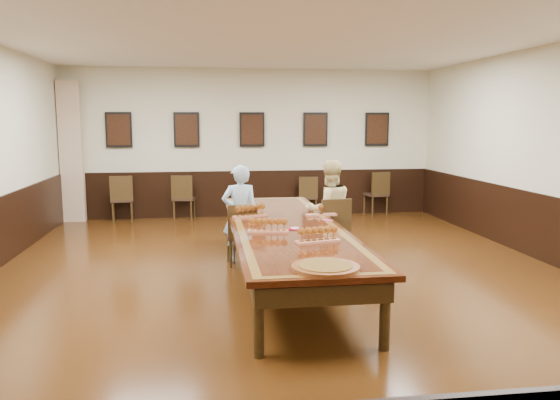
{
  "coord_description": "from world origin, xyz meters",
  "views": [
    {
      "loc": [
        -1.02,
        -6.92,
        2.1
      ],
      "look_at": [
        0.0,
        0.5,
        1.0
      ],
      "focal_mm": 35.0,
      "sensor_mm": 36.0,
      "label": 1
    }
  ],
  "objects": [
    {
      "name": "flight_b",
      "position": [
        0.6,
        0.57,
        0.83
      ],
      "size": [
        0.45,
        0.17,
        0.16
      ],
      "color": "#AF6549",
      "rests_on": "conference_table"
    },
    {
      "name": "pink_phone",
      "position": [
        0.6,
        0.19,
        0.76
      ],
      "size": [
        0.15,
        0.16,
        0.01
      ],
      "primitive_type": "cube",
      "rotation": [
        0.0,
        0.0,
        0.65
      ],
      "color": "#E64C80",
      "rests_on": "conference_table"
    },
    {
      "name": "spare_chair_b",
      "position": [
        -1.48,
        4.8,
        0.48
      ],
      "size": [
        0.52,
        0.55,
        0.95
      ],
      "primitive_type": null,
      "rotation": [
        0.0,
        0.0,
        2.98
      ],
      "color": "black",
      "rests_on": "floor"
    },
    {
      "name": "flight_c",
      "position": [
        -0.28,
        -0.5,
        0.84
      ],
      "size": [
        0.51,
        0.23,
        0.18
      ],
      "color": "#AF6549",
      "rests_on": "conference_table"
    },
    {
      "name": "spare_chair_a",
      "position": [
        -2.76,
        4.71,
        0.48
      ],
      "size": [
        0.5,
        0.54,
        0.97
      ],
      "primitive_type": null,
      "rotation": [
        0.0,
        0.0,
        3.25
      ],
      "color": "black",
      "rests_on": "floor"
    },
    {
      "name": "posters",
      "position": [
        0.0,
        4.94,
        1.9
      ],
      "size": [
        6.14,
        0.04,
        0.74
      ],
      "color": "black",
      "rests_on": "wall_back"
    },
    {
      "name": "carved_platter",
      "position": [
        0.04,
        -2.22,
        0.77
      ],
      "size": [
        0.77,
        0.77,
        0.05
      ],
      "color": "#5D2B12",
      "rests_on": "conference_table"
    },
    {
      "name": "person_man",
      "position": [
        -0.53,
        0.99,
        0.73
      ],
      "size": [
        0.55,
        0.38,
        1.46
      ],
      "primitive_type": "imported",
      "rotation": [
        0.0,
        0.0,
        3.21
      ],
      "color": "#5397D1",
      "rests_on": "floor"
    },
    {
      "name": "wainscoting",
      "position": [
        0.0,
        0.0,
        0.5
      ],
      "size": [
        8.0,
        10.0,
        1.0
      ],
      "color": "black",
      "rests_on": "floor"
    },
    {
      "name": "spare_chair_d",
      "position": [
        2.77,
        4.83,
        0.48
      ],
      "size": [
        0.55,
        0.58,
        0.96
      ],
      "primitive_type": null,
      "rotation": [
        0.0,
        0.0,
        3.37
      ],
      "color": "black",
      "rests_on": "floor"
    },
    {
      "name": "conference_table",
      "position": [
        0.0,
        0.0,
        0.61
      ],
      "size": [
        1.4,
        5.0,
        0.76
      ],
      "color": "black",
      "rests_on": "floor"
    },
    {
      "name": "floor",
      "position": [
        0.0,
        0.0,
        -0.01
      ],
      "size": [
        8.0,
        10.0,
        0.02
      ],
      "primitive_type": "cube",
      "color": "black",
      "rests_on": "ground"
    },
    {
      "name": "curtain",
      "position": [
        -3.75,
        4.82,
        1.45
      ],
      "size": [
        0.45,
        0.18,
        2.9
      ],
      "primitive_type": "cube",
      "color": "tan",
      "rests_on": "floor"
    },
    {
      "name": "spare_chair_c",
      "position": [
        1.23,
        4.85,
        0.44
      ],
      "size": [
        0.48,
        0.51,
        0.88
      ],
      "primitive_type": null,
      "rotation": [
        0.0,
        0.0,
        2.97
      ],
      "color": "black",
      "rests_on": "floor"
    },
    {
      "name": "wall_front",
      "position": [
        0.0,
        -5.01,
        1.6
      ],
      "size": [
        8.0,
        0.02,
        3.2
      ],
      "primitive_type": "cube",
      "color": "beige",
      "rests_on": "floor"
    },
    {
      "name": "flight_d",
      "position": [
        0.2,
        -1.12,
        0.84
      ],
      "size": [
        0.52,
        0.27,
        0.19
      ],
      "color": "#AF6549",
      "rests_on": "conference_table"
    },
    {
      "name": "red_plate_grp",
      "position": [
        0.07,
        -0.35,
        0.76
      ],
      "size": [
        0.18,
        0.18,
        0.02
      ],
      "color": "#B10B32",
      "rests_on": "conference_table"
    },
    {
      "name": "person_woman",
      "position": [
        0.82,
        1.0,
        0.76
      ],
      "size": [
        0.82,
        0.68,
        1.51
      ],
      "primitive_type": "imported",
      "rotation": [
        0.0,
        0.0,
        3.27
      ],
      "color": "#F1DE96",
      "rests_on": "floor"
    },
    {
      "name": "ceiling",
      "position": [
        0.0,
        0.0,
        3.21
      ],
      "size": [
        8.0,
        10.0,
        0.02
      ],
      "primitive_type": "cube",
      "color": "white",
      "rests_on": "floor"
    },
    {
      "name": "flight_a",
      "position": [
        -0.41,
        0.59,
        0.84
      ],
      "size": [
        0.51,
        0.35,
        0.18
      ],
      "color": "#AF6549",
      "rests_on": "conference_table"
    },
    {
      "name": "chair_woman",
      "position": [
        0.83,
        0.9,
        0.48
      ],
      "size": [
        0.51,
        0.55,
        0.97
      ],
      "primitive_type": null,
      "rotation": [
        0.0,
        0.0,
        3.27
      ],
      "color": "black",
      "rests_on": "floor"
    },
    {
      "name": "chair_man",
      "position": [
        -0.52,
        0.9,
        0.46
      ],
      "size": [
        0.46,
        0.49,
        0.91
      ],
      "primitive_type": null,
      "rotation": [
        0.0,
        0.0,
        3.21
      ],
      "color": "black",
      "rests_on": "floor"
    },
    {
      "name": "wall_back",
      "position": [
        0.0,
        5.01,
        1.6
      ],
      "size": [
        8.0,
        0.02,
        3.2
      ],
      "primitive_type": "cube",
      "color": "beige",
      "rests_on": "floor"
    }
  ]
}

